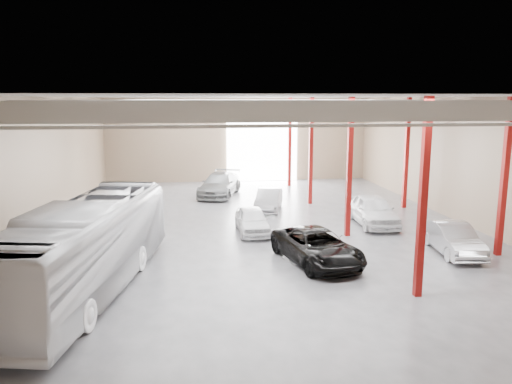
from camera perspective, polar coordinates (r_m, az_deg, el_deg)
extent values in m
cube|color=#49494E|center=(27.07, 1.35, -4.15)|extent=(22.00, 32.00, 0.01)
cube|color=#A9AAA5|center=(26.18, 1.42, 10.83)|extent=(22.00, 32.00, 0.12)
cube|color=brown|center=(42.19, -2.04, 5.99)|extent=(22.00, 0.12, 7.00)
cube|color=brown|center=(11.21, 14.42, -7.40)|extent=(22.00, 0.12, 7.00)
cube|color=brown|center=(26.97, -22.39, 2.57)|extent=(0.12, 32.00, 7.00)
cube|color=brown|center=(30.14, 22.55, 3.33)|extent=(0.12, 32.00, 7.00)
cube|color=white|center=(42.38, 0.69, 4.66)|extent=(6.00, 0.20, 5.00)
cube|color=maroon|center=(18.04, 18.54, -0.81)|extent=(0.25, 0.25, 7.00)
cube|color=maroon|center=(25.36, 10.62, 2.73)|extent=(0.25, 0.25, 7.00)
cube|color=maroon|center=(33.00, 6.29, 4.64)|extent=(0.25, 0.25, 7.00)
cube|color=maroon|center=(39.80, 3.87, 5.69)|extent=(0.25, 0.25, 7.00)
cube|color=maroon|center=(24.31, 26.52, 1.45)|extent=(0.25, 0.25, 7.00)
cube|color=maroon|center=(32.99, 16.82, 4.25)|extent=(0.25, 0.25, 7.00)
cube|color=#B3B3AE|center=(14.46, 9.01, 9.09)|extent=(21.60, 0.15, 0.60)
cube|color=#B3B3AE|center=(14.47, 8.96, 7.51)|extent=(21.60, 0.10, 0.10)
cube|color=#B3B3AE|center=(20.28, 4.12, 9.60)|extent=(21.60, 0.15, 0.60)
cube|color=#B3B3AE|center=(20.29, 4.10, 8.47)|extent=(21.60, 0.10, 0.10)
cube|color=#B3B3AE|center=(26.18, 1.42, 9.85)|extent=(21.60, 0.15, 0.60)
cube|color=#B3B3AE|center=(26.19, 1.41, 8.97)|extent=(21.60, 0.10, 0.10)
cube|color=#B3B3AE|center=(32.12, -0.29, 9.99)|extent=(21.60, 0.15, 0.60)
cube|color=#B3B3AE|center=(32.13, -0.29, 9.28)|extent=(21.60, 0.10, 0.10)
cube|color=#B3B3AE|center=(38.08, -1.47, 10.09)|extent=(21.60, 0.15, 0.60)
cube|color=#B3B3AE|center=(38.08, -1.47, 9.49)|extent=(21.60, 0.10, 0.10)
imported|color=silver|center=(18.98, -18.88, -6.00)|extent=(5.07, 12.23, 3.32)
imported|color=black|center=(21.45, 6.98, -6.20)|extent=(3.54, 5.62, 1.45)
imported|color=white|center=(26.01, -0.43, -3.24)|extent=(1.65, 3.96, 1.34)
imported|color=#B1B0B5|center=(31.27, 1.47, -0.89)|extent=(2.44, 4.27, 1.33)
imported|color=slate|center=(36.03, -4.17, 0.86)|extent=(3.85, 6.02, 1.62)
imported|color=#B2B2B7|center=(24.24, 21.59, -4.97)|extent=(1.96, 4.39, 1.40)
imported|color=white|center=(28.39, 13.24, -2.02)|extent=(2.23, 4.96, 1.66)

